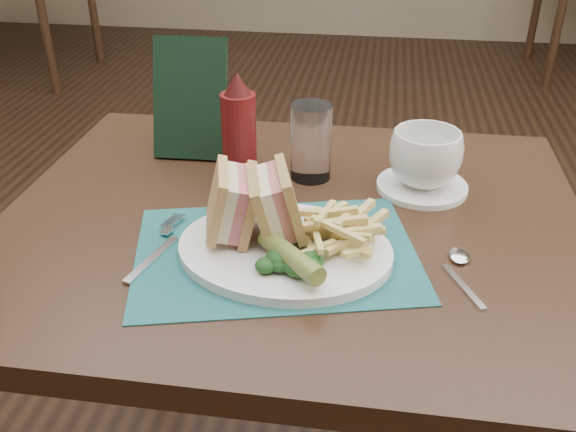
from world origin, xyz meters
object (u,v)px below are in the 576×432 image
object	(u,v)px
placemat	(276,253)
saucer	(422,186)
table_bg_left	(8,12)
sandwich_half_a	(217,203)
ketchup_bottle	(239,127)
drinking_glass	(311,142)
check_presenter	(190,99)
table_main	(291,391)
coffee_cup	(425,158)
plate	(285,250)
sandwich_half_b	(261,204)

from	to	relation	value
placemat	saucer	xyz separation A→B (m)	(0.21, 0.23, 0.00)
table_bg_left	sandwich_half_a	distance (m)	3.54
saucer	ketchup_bottle	xyz separation A→B (m)	(-0.31, -0.00, 0.09)
drinking_glass	check_presenter	distance (m)	0.24
table_main	coffee_cup	bearing A→B (deg)	30.54
plate	sandwich_half_b	xyz separation A→B (m)	(-0.04, 0.02, 0.06)
plate	sandwich_half_b	world-z (taller)	sandwich_half_b
table_main	plate	size ratio (longest dim) A/B	3.00
check_presenter	saucer	bearing A→B (deg)	-13.60
saucer	drinking_glass	world-z (taller)	drinking_glass
table_main	coffee_cup	size ratio (longest dim) A/B	7.61
sandwich_half_b	placemat	bearing A→B (deg)	-49.02
table_bg_left	coffee_cup	world-z (taller)	coffee_cup
table_bg_left	check_presenter	bearing A→B (deg)	-53.51
ketchup_bottle	table_bg_left	bearing A→B (deg)	127.06
plate	check_presenter	distance (m)	0.40
ketchup_bottle	drinking_glass	bearing A→B (deg)	10.33
table_main	sandwich_half_b	distance (m)	0.45
plate	check_presenter	bearing A→B (deg)	129.12
placemat	plate	world-z (taller)	plate
saucer	coffee_cup	size ratio (longest dim) A/B	1.27
drinking_glass	sandwich_half_b	bearing A→B (deg)	-100.43
coffee_cup	drinking_glass	size ratio (longest dim) A/B	0.91
drinking_glass	ketchup_bottle	distance (m)	0.12
table_bg_left	ketchup_bottle	distance (m)	3.36
placemat	drinking_glass	size ratio (longest dim) A/B	3.01
placemat	ketchup_bottle	size ratio (longest dim) A/B	2.10
sandwich_half_a	check_presenter	xyz separation A→B (m)	(-0.12, 0.30, 0.04)
sandwich_half_b	drinking_glass	size ratio (longest dim) A/B	0.79
sandwich_half_a	check_presenter	distance (m)	0.33
table_main	saucer	bearing A→B (deg)	30.54
table_main	sandwich_half_b	xyz separation A→B (m)	(-0.03, -0.09, 0.44)
sandwich_half_a	drinking_glass	xyz separation A→B (m)	(0.10, 0.24, -0.00)
sandwich_half_b	table_bg_left	bearing A→B (deg)	110.81
sandwich_half_b	drinking_glass	xyz separation A→B (m)	(0.04, 0.23, -0.00)
drinking_glass	ketchup_bottle	size ratio (longest dim) A/B	0.70
table_bg_left	coffee_cup	distance (m)	3.55
sandwich_half_a	ketchup_bottle	xyz separation A→B (m)	(-0.02, 0.21, 0.02)
table_main	plate	world-z (taller)	plate
placemat	drinking_glass	xyz separation A→B (m)	(0.02, 0.25, 0.06)
sandwich_half_a	drinking_glass	bearing A→B (deg)	51.96
placemat	check_presenter	bearing A→B (deg)	123.40
plate	table_main	bearing A→B (deg)	97.89
coffee_cup	table_bg_left	bearing A→B (deg)	131.09
saucer	coffee_cup	distance (m)	0.05
placemat	saucer	bearing A→B (deg)	47.56
placemat	ketchup_bottle	distance (m)	0.26
plate	saucer	xyz separation A→B (m)	(0.19, 0.23, -0.00)
table_bg_left	plate	size ratio (longest dim) A/B	3.00
saucer	ketchup_bottle	size ratio (longest dim) A/B	0.81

